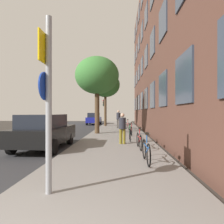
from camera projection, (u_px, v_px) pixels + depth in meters
name	position (u px, v px, depth m)	size (l,w,h in m)	color
ground_plane	(76.00, 133.00, 16.44)	(41.80, 41.80, 0.00)	#332D28
road_asphalt	(52.00, 132.00, 16.53)	(7.00, 38.00, 0.01)	#2D2D30
sidewalk	(117.00, 132.00, 16.28)	(4.20, 38.00, 0.12)	gray
building_facade	(149.00, 45.00, 15.66)	(0.56, 27.00, 14.33)	#513328
sign_post	(48.00, 94.00, 3.87)	(0.15, 0.60, 3.54)	gray
traffic_light	(105.00, 107.00, 23.83)	(0.43, 0.24, 3.22)	black
tree_near	(97.00, 76.00, 14.81)	(3.35, 3.35, 5.85)	#4C3823
tree_far	(105.00, 85.00, 22.56)	(3.37, 3.37, 6.24)	#4C3823
bicycle_0	(146.00, 151.00, 6.23)	(0.42, 1.68, 0.98)	black
bicycle_1	(139.00, 140.00, 8.63)	(0.42, 1.70, 0.95)	black
bicycle_2	(130.00, 134.00, 11.04)	(0.42, 1.69, 0.98)	black
bicycle_3	(131.00, 130.00, 13.43)	(0.42, 1.59, 0.92)	black
bicycle_4	(123.00, 127.00, 15.85)	(0.42, 1.64, 0.97)	black
bicycle_5	(127.00, 125.00, 18.23)	(0.49, 1.70, 0.95)	black
pedestrian_0	(122.00, 126.00, 9.91)	(0.45, 0.45, 1.56)	olive
pedestrian_1	(118.00, 118.00, 19.58)	(0.41, 0.41, 1.81)	#4C4742
car_0	(44.00, 131.00, 9.14)	(2.00, 4.08, 1.62)	black
car_1	(94.00, 119.00, 26.78)	(1.77, 4.09, 1.62)	navy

